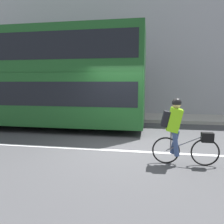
{
  "coord_description": "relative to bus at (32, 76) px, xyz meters",
  "views": [
    {
      "loc": [
        0.84,
        -6.03,
        1.91
      ],
      "look_at": [
        -0.3,
        0.64,
        1.0
      ],
      "focal_mm": 35.0,
      "sensor_mm": 36.0,
      "label": 1
    }
  ],
  "objects": [
    {
      "name": "ground_plane",
      "position": [
        4.0,
        -2.53,
        -2.19
      ],
      "size": [
        80.0,
        80.0,
        0.0
      ],
      "primitive_type": "plane",
      "color": "#424244"
    },
    {
      "name": "building_facade",
      "position": [
        4.0,
        4.39,
        2.73
      ],
      "size": [
        60.0,
        0.3,
        9.85
      ],
      "color": "#9E9EA3",
      "rests_on": "ground_plane"
    },
    {
      "name": "sidewalk_curb",
      "position": [
        4.0,
        3.05,
        -2.12
      ],
      "size": [
        60.0,
        2.38,
        0.16
      ],
      "color": "#A8A399",
      "rests_on": "ground_plane"
    },
    {
      "name": "bus",
      "position": [
        0.0,
        0.0,
        0.0
      ],
      "size": [
        9.32,
        2.43,
        3.99
      ],
      "color": "black",
      "rests_on": "ground_plane"
    },
    {
      "name": "cyclist_on_bike",
      "position": [
        5.54,
        -3.43,
        -1.34
      ],
      "size": [
        1.52,
        0.32,
        1.57
      ],
      "color": "black",
      "rests_on": "ground_plane"
    },
    {
      "name": "road_center_line",
      "position": [
        4.0,
        -2.63,
        -2.19
      ],
      "size": [
        50.0,
        0.14,
        0.01
      ],
      "primitive_type": "cube",
      "color": "silver",
      "rests_on": "ground_plane"
    },
    {
      "name": "trash_bin",
      "position": [
        4.18,
        2.93,
        -1.57
      ],
      "size": [
        0.58,
        0.58,
        0.93
      ],
      "color": "#262628",
      "rests_on": "sidewalk_curb"
    }
  ]
}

